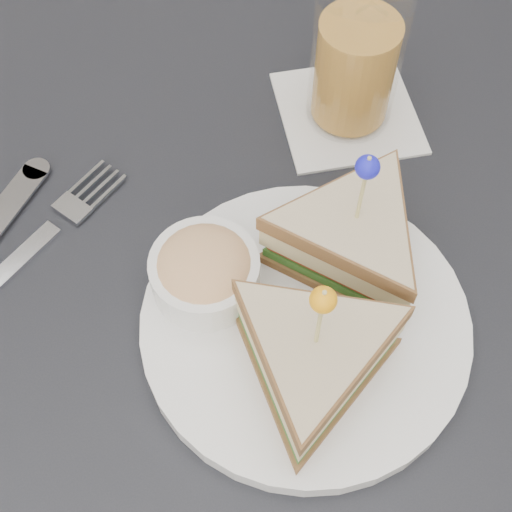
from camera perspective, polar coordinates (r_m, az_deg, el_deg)
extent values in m
plane|color=#3F3833|center=(1.27, -0.42, -19.31)|extent=(3.50, 3.50, 0.00)
cube|color=black|center=(0.56, -0.88, -4.35)|extent=(0.80, 0.80, 0.03)
cylinder|color=black|center=(1.13, 15.24, 5.14)|extent=(0.04, 0.04, 0.72)
cylinder|color=white|center=(0.53, 3.92, -5.68)|extent=(0.29, 0.29, 0.01)
cylinder|color=white|center=(0.53, 3.98, -5.24)|extent=(0.29, 0.29, 0.00)
cylinder|color=#E2D682|center=(0.43, 5.09, -5.28)|extent=(0.00, 0.00, 0.08)
sphere|color=#FFA110|center=(0.40, 5.40, -3.51)|extent=(0.02, 0.02, 0.02)
cylinder|color=#E2D682|center=(0.48, 8.46, 4.94)|extent=(0.00, 0.00, 0.08)
sphere|color=#1C1DD4|center=(0.46, 8.92, 7.04)|extent=(0.02, 0.02, 0.02)
cylinder|color=white|center=(0.53, -4.08, -1.52)|extent=(0.10, 0.10, 0.04)
ellipsoid|color=#E0B772|center=(0.52, -4.17, -0.84)|extent=(0.09, 0.09, 0.03)
cube|color=white|center=(0.61, -14.48, 3.72)|extent=(0.03, 0.03, 0.00)
cylinder|color=silver|center=(0.64, -17.16, 6.64)|extent=(0.03, 0.03, 0.00)
cube|color=white|center=(0.66, 7.34, 11.30)|extent=(0.13, 0.13, 0.00)
cylinder|color=#C78B38|center=(0.63, 7.89, 14.55)|extent=(0.07, 0.07, 0.10)
cylinder|color=white|center=(0.61, 8.16, 16.11)|extent=(0.08, 0.08, 0.15)
cube|color=white|center=(0.61, 9.15, 18.10)|extent=(0.03, 0.03, 0.02)
cube|color=white|center=(0.59, 7.36, 16.74)|extent=(0.02, 0.02, 0.02)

